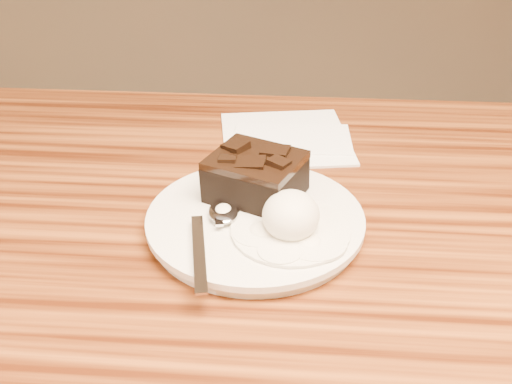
# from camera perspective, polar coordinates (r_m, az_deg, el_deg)

# --- Properties ---
(plate) EXTENTS (0.22, 0.22, 0.02)m
(plate) POSITION_cam_1_polar(r_m,az_deg,el_deg) (0.62, -0.07, -2.94)
(plate) COLOR silver
(plate) RESTS_ON dining_table
(brownie) EXTENTS (0.11, 0.11, 0.04)m
(brownie) POSITION_cam_1_polar(r_m,az_deg,el_deg) (0.63, -0.03, 1.21)
(brownie) COLOR black
(brownie) RESTS_ON plate
(ice_cream_scoop) EXTENTS (0.06, 0.06, 0.05)m
(ice_cream_scoop) POSITION_cam_1_polar(r_m,az_deg,el_deg) (0.58, 3.33, -2.22)
(ice_cream_scoop) COLOR white
(ice_cream_scoop) RESTS_ON plate
(melt_puddle) EXTENTS (0.12, 0.12, 0.00)m
(melt_puddle) POSITION_cam_1_polar(r_m,az_deg,el_deg) (0.59, 3.28, -3.66)
(melt_puddle) COLOR white
(melt_puddle) RESTS_ON plate
(spoon) EXTENTS (0.06, 0.17, 0.01)m
(spoon) POSITION_cam_1_polar(r_m,az_deg,el_deg) (0.61, -3.12, -2.04)
(spoon) COLOR silver
(spoon) RESTS_ON plate
(napkin) EXTENTS (0.19, 0.19, 0.01)m
(napkin) POSITION_cam_1_polar(r_m,az_deg,el_deg) (0.80, 2.78, 5.23)
(napkin) COLOR white
(napkin) RESTS_ON dining_table
(crumb_a) EXTENTS (0.01, 0.01, 0.00)m
(crumb_a) POSITION_cam_1_polar(r_m,az_deg,el_deg) (0.55, 3.10, -6.05)
(crumb_a) COLOR black
(crumb_a) RESTS_ON plate
(crumb_b) EXTENTS (0.01, 0.01, 0.00)m
(crumb_b) POSITION_cam_1_polar(r_m,az_deg,el_deg) (0.56, 1.26, -5.60)
(crumb_b) COLOR black
(crumb_b) RESTS_ON plate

